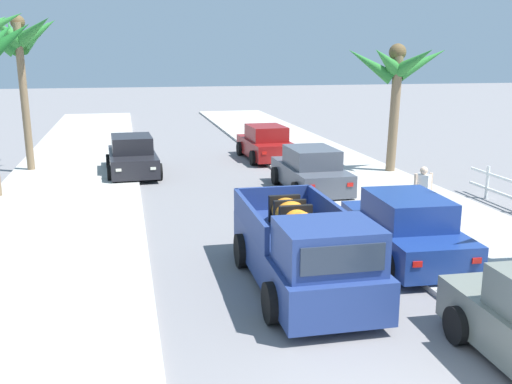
# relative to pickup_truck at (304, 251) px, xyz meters

# --- Properties ---
(sidewalk_left) EXTENTS (4.90, 60.00, 0.12)m
(sidewalk_left) POSITION_rel_pickup_truck_xyz_m (-5.45, 6.81, -0.75)
(sidewalk_left) COLOR #B2AFA8
(sidewalk_left) RESTS_ON ground
(sidewalk_right) EXTENTS (4.90, 60.00, 0.12)m
(sidewalk_right) POSITION_rel_pickup_truck_xyz_m (4.88, 6.81, -0.75)
(sidewalk_right) COLOR #B2AFA8
(sidewalk_right) RESTS_ON ground
(curb_left) EXTENTS (0.16, 60.00, 0.10)m
(curb_left) POSITION_rel_pickup_truck_xyz_m (-4.41, 6.81, -0.76)
(curb_left) COLOR silver
(curb_left) RESTS_ON ground
(curb_right) EXTENTS (0.16, 60.00, 0.10)m
(curb_right) POSITION_rel_pickup_truck_xyz_m (3.83, 6.81, -0.76)
(curb_right) COLOR silver
(curb_right) RESTS_ON ground
(pickup_truck) EXTENTS (2.25, 5.22, 1.80)m
(pickup_truck) POSITION_rel_pickup_truck_xyz_m (0.00, 0.00, 0.00)
(pickup_truck) COLOR navy
(pickup_truck) RESTS_ON ground
(car_left_near) EXTENTS (2.19, 4.33, 1.54)m
(car_left_near) POSITION_rel_pickup_truck_xyz_m (2.85, 1.29, -0.10)
(car_left_near) COLOR navy
(car_left_near) RESTS_ON ground
(car_right_near) EXTENTS (2.05, 4.27, 1.54)m
(car_right_near) POSITION_rel_pickup_truck_xyz_m (2.82, 8.44, -0.10)
(car_right_near) COLOR #474C56
(car_right_near) RESTS_ON ground
(car_right_mid) EXTENTS (2.13, 4.31, 1.54)m
(car_right_mid) POSITION_rel_pickup_truck_xyz_m (2.76, 14.94, -0.10)
(car_right_mid) COLOR maroon
(car_right_mid) RESTS_ON ground
(car_left_far) EXTENTS (2.15, 4.32, 1.54)m
(car_left_far) POSITION_rel_pickup_truck_xyz_m (-3.19, 12.74, -0.10)
(car_left_far) COLOR black
(car_left_far) RESTS_ON ground
(palm_tree_left_mid) EXTENTS (4.04, 3.68, 5.10)m
(palm_tree_left_mid) POSITION_rel_pickup_truck_xyz_m (6.97, 10.70, 3.27)
(palm_tree_left_mid) COLOR #846B4C
(palm_tree_left_mid) RESTS_ON ground
(palm_tree_left_back) EXTENTS (3.61, 3.93, 6.21)m
(palm_tree_left_back) POSITION_rel_pickup_truck_xyz_m (-7.17, 13.91, 4.34)
(palm_tree_left_back) COLOR #846B4C
(palm_tree_left_back) RESTS_ON ground
(pedestrian) EXTENTS (0.57, 0.43, 1.59)m
(pedestrian) POSITION_rel_pickup_truck_xyz_m (4.78, 4.12, 0.10)
(pedestrian) COLOR gray
(pedestrian) RESTS_ON ground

